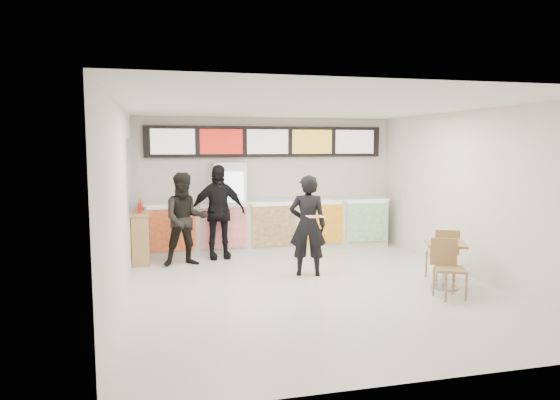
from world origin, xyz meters
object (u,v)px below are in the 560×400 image
object	(u,v)px
customer_main	(308,225)
customer_left	(185,219)
drinks_fridge	(229,207)
customer_mid	(218,212)
condiment_ledge	(141,237)
cafe_table	(445,257)
service_counter	(270,225)

from	to	relation	value
customer_main	customer_left	xyz separation A→B (m)	(-2.13, 1.28, 0.00)
customer_left	drinks_fridge	bearing A→B (deg)	41.16
customer_mid	condiment_ledge	size ratio (longest dim) A/B	1.59
customer_left	cafe_table	xyz separation A→B (m)	(4.11, -2.63, -0.39)
condiment_ledge	customer_left	bearing A→B (deg)	-28.58
drinks_fridge	customer_mid	size ratio (longest dim) A/B	1.01
customer_main	customer_mid	xyz separation A→B (m)	(-1.43, 1.77, 0.06)
customer_left	customer_mid	world-z (taller)	customer_mid
customer_main	customer_mid	world-z (taller)	customer_mid
drinks_fridge	customer_main	xyz separation A→B (m)	(1.11, -2.36, -0.08)
drinks_fridge	customer_left	bearing A→B (deg)	-133.43
drinks_fridge	customer_main	world-z (taller)	drinks_fridge
condiment_ledge	cafe_table	bearing A→B (deg)	-31.94
drinks_fridge	cafe_table	world-z (taller)	drinks_fridge
customer_main	customer_mid	distance (m)	2.28
customer_main	customer_left	distance (m)	2.48
service_counter	condiment_ledge	size ratio (longest dim) A/B	4.50
customer_main	customer_left	world-z (taller)	same
condiment_ledge	drinks_fridge	bearing A→B (deg)	17.71
customer_main	cafe_table	size ratio (longest dim) A/B	1.15
condiment_ledge	customer_main	bearing A→B (deg)	-30.37
customer_main	service_counter	bearing A→B (deg)	-69.34
service_counter	customer_main	size ratio (longest dim) A/B	3.01
customer_main	cafe_table	distance (m)	2.43
customer_main	cafe_table	bearing A→B (deg)	162.16
customer_left	condiment_ledge	xyz separation A→B (m)	(-0.87, 0.47, -0.39)
customer_mid	cafe_table	world-z (taller)	customer_mid
drinks_fridge	customer_main	size ratio (longest dim) A/B	1.08
customer_left	condiment_ledge	bearing A→B (deg)	146.02
customer_main	condiment_ledge	size ratio (longest dim) A/B	1.49
customer_main	customer_mid	size ratio (longest dim) A/B	0.94
service_counter	customer_left	size ratio (longest dim) A/B	3.01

